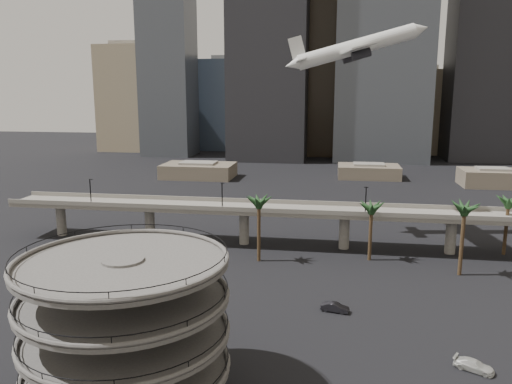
% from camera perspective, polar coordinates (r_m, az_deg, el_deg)
% --- Properties ---
extents(parking_ramp, '(22.20, 22.20, 17.35)m').
position_cam_1_polar(parking_ramp, '(56.37, -14.66, -13.59)').
color(parking_ramp, '#514E4B').
rests_on(parking_ramp, ground).
extents(overpass, '(130.00, 9.30, 14.70)m').
position_cam_1_polar(overpass, '(109.06, 4.32, -2.48)').
color(overpass, slate).
rests_on(overpass, ground).
extents(palm_trees, '(54.40, 18.40, 14.00)m').
position_cam_1_polar(palm_trees, '(101.34, 16.19, -1.67)').
color(palm_trees, '#49371F').
rests_on(palm_trees, ground).
extents(low_buildings, '(135.00, 27.50, 6.80)m').
position_cam_1_polar(low_buildings, '(195.29, 8.46, 2.20)').
color(low_buildings, brown).
rests_on(low_buildings, ground).
extents(skyline, '(269.00, 86.00, 132.51)m').
position_cam_1_polar(skyline, '(268.22, 10.76, 14.34)').
color(skyline, gray).
rests_on(skyline, ground).
extents(airborne_jet, '(32.94, 29.44, 11.83)m').
position_cam_1_polar(airborne_jet, '(119.18, 11.31, 15.86)').
color(airborne_jet, silver).
rests_on(airborne_jet, ground).
extents(car_a, '(4.64, 2.96, 1.47)m').
position_cam_1_polar(car_a, '(72.92, -5.36, -15.21)').
color(car_a, '#A24A17').
rests_on(car_a, ground).
extents(car_b, '(4.53, 2.31, 1.43)m').
position_cam_1_polar(car_b, '(79.83, 9.01, -12.89)').
color(car_b, black).
rests_on(car_b, ground).
extents(car_c, '(5.02, 3.85, 1.35)m').
position_cam_1_polar(car_c, '(69.37, 23.65, -17.70)').
color(car_c, silver).
rests_on(car_c, ground).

